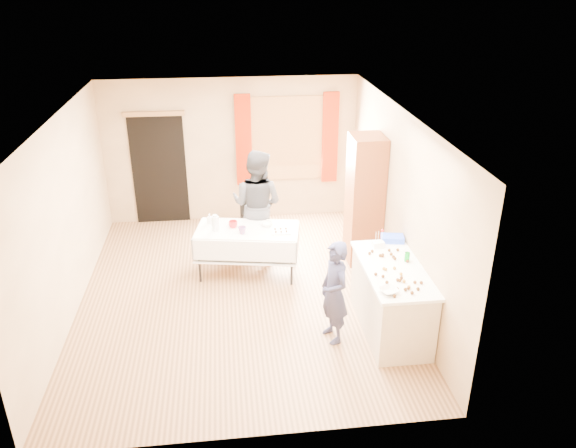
{
  "coord_description": "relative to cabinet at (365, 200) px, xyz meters",
  "views": [
    {
      "loc": [
        -0.14,
        -7.0,
        4.3
      ],
      "look_at": [
        0.7,
        0.0,
        1.07
      ],
      "focal_mm": 35.0,
      "sensor_mm": 36.0,
      "label": 1
    }
  ],
  "objects": [
    {
      "name": "cake_balls",
      "position": [
        -0.13,
        -2.07,
        -0.09
      ],
      "size": [
        0.52,
        1.14,
        0.04
      ],
      "color": "#3F2314",
      "rests_on": "counter"
    },
    {
      "name": "cup_rainbow",
      "position": [
        -1.92,
        -0.41,
        -0.22
      ],
      "size": [
        0.18,
        0.18,
        0.11
      ],
      "primitive_type": "imported",
      "rotation": [
        0.0,
        0.0,
        -0.32
      ],
      "color": "red",
      "rests_on": "party_table"
    },
    {
      "name": "curtain_right",
      "position": [
        -0.21,
        1.83,
        0.48
      ],
      "size": [
        0.28,
        0.06,
        1.65
      ],
      "primitive_type": "cube",
      "color": "#9E1D02",
      "rests_on": "wall_back"
    },
    {
      "name": "cabinet",
      "position": [
        0.0,
        0.0,
        0.0
      ],
      "size": [
        0.5,
        0.6,
        2.04
      ],
      "primitive_type": "cube",
      "color": "brown",
      "rests_on": "floor"
    },
    {
      "name": "bottle",
      "position": [
        -2.39,
        0.02,
        -0.19
      ],
      "size": [
        0.13,
        0.13,
        0.16
      ],
      "primitive_type": "imported",
      "rotation": [
        0.0,
        0.0,
        -0.47
      ],
      "color": "white",
      "rests_on": "party_table"
    },
    {
      "name": "chair",
      "position": [
        -1.65,
        0.67,
        -0.7
      ],
      "size": [
        0.51,
        0.51,
        1.08
      ],
      "rotation": [
        0.0,
        0.0,
        0.17
      ],
      "color": "black",
      "rests_on": "floor"
    },
    {
      "name": "wall_front",
      "position": [
        -1.99,
        -3.6,
        0.28
      ],
      "size": [
        4.5,
        0.02,
        2.6
      ],
      "primitive_type": "cube",
      "color": "tan",
      "rests_on": "floor"
    },
    {
      "name": "mixing_bowl",
      "position": [
        -0.33,
        -2.51,
        -0.09
      ],
      "size": [
        0.33,
        0.33,
        0.05
      ],
      "primitive_type": "imported",
      "rotation": [
        0.0,
        0.0,
        0.33
      ],
      "color": "white",
      "rests_on": "counter"
    },
    {
      "name": "party_table",
      "position": [
        -1.84,
        -0.25,
        -0.58
      ],
      "size": [
        1.64,
        1.05,
        0.75
      ],
      "rotation": [
        0.0,
        0.0,
        -0.18
      ],
      "color": "black",
      "rests_on": "floor"
    },
    {
      "name": "cup_red",
      "position": [
        -2.04,
        -0.18,
        -0.22
      ],
      "size": [
        0.14,
        0.14,
        0.1
      ],
      "primitive_type": "imported",
      "rotation": [
        0.0,
        0.0,
        0.04
      ],
      "color": "red",
      "rests_on": "party_table"
    },
    {
      "name": "ceiling",
      "position": [
        -1.99,
        -0.84,
        1.59
      ],
      "size": [
        4.5,
        5.5,
        0.02
      ],
      "primitive_type": "cube",
      "color": "white",
      "rests_on": "floor"
    },
    {
      "name": "wall_back",
      "position": [
        -1.99,
        1.92,
        0.28
      ],
      "size": [
        4.5,
        0.02,
        2.6
      ],
      "primitive_type": "cube",
      "color": "tan",
      "rests_on": "floor"
    },
    {
      "name": "soda_can",
      "position": [
        0.11,
        -1.8,
        -0.05
      ],
      "size": [
        0.09,
        0.09,
        0.12
      ],
      "primitive_type": "cylinder",
      "rotation": [
        0.0,
        0.0,
        -0.42
      ],
      "color": "#098219",
      "rests_on": "counter"
    },
    {
      "name": "small_bowl",
      "position": [
        -1.54,
        -0.18,
        -0.25
      ],
      "size": [
        0.26,
        0.26,
        0.05
      ],
      "primitive_type": "imported",
      "rotation": [
        0.0,
        0.0,
        -0.28
      ],
      "color": "white",
      "rests_on": "party_table"
    },
    {
      "name": "wall_left",
      "position": [
        -4.25,
        -0.84,
        0.28
      ],
      "size": [
        0.02,
        5.5,
        2.6
      ],
      "primitive_type": "cube",
      "color": "tan",
      "rests_on": "floor"
    },
    {
      "name": "window_frame",
      "position": [
        -0.99,
        1.88,
        0.48
      ],
      "size": [
        1.32,
        0.06,
        1.52
      ],
      "primitive_type": "cube",
      "color": "olive",
      "rests_on": "wall_back"
    },
    {
      "name": "woman",
      "position": [
        -1.65,
        0.35,
        -0.13
      ],
      "size": [
        1.42,
        1.39,
        1.78
      ],
      "primitive_type": "imported",
      "rotation": [
        0.0,
        0.0,
        2.65
      ],
      "color": "black",
      "rests_on": "floor"
    },
    {
      "name": "pitcher",
      "position": [
        -2.3,
        -0.25,
        -0.16
      ],
      "size": [
        0.13,
        0.13,
        0.22
      ],
      "primitive_type": "cylinder",
      "rotation": [
        0.0,
        0.0,
        -0.2
      ],
      "color": "silver",
      "rests_on": "party_table"
    },
    {
      "name": "wall_right",
      "position": [
        0.27,
        -0.84,
        0.28
      ],
      "size": [
        0.02,
        5.5,
        2.6
      ],
      "primitive_type": "cube",
      "color": "tan",
      "rests_on": "floor"
    },
    {
      "name": "curtain_left",
      "position": [
        -1.77,
        1.83,
        0.48
      ],
      "size": [
        0.28,
        0.06,
        1.65
      ],
      "primitive_type": "cube",
      "color": "#9E1D02",
      "rests_on": "wall_back"
    },
    {
      "name": "pastry_tray",
      "position": [
        -1.35,
        -0.43,
        -0.26
      ],
      "size": [
        0.29,
        0.21,
        0.02
      ],
      "primitive_type": "cube",
      "rotation": [
        0.0,
        0.0,
        -0.04
      ],
      "color": "white",
      "rests_on": "party_table"
    },
    {
      "name": "door_lintel",
      "position": [
        -3.29,
        1.86,
        1.0
      ],
      "size": [
        1.05,
        0.06,
        0.08
      ],
      "primitive_type": "cube",
      "color": "olive",
      "rests_on": "wall_back"
    },
    {
      "name": "foam_block",
      "position": [
        -0.15,
        -1.38,
        -0.07
      ],
      "size": [
        0.16,
        0.12,
        0.08
      ],
      "primitive_type": "cube",
      "rotation": [
        0.0,
        0.0,
        0.15
      ],
      "color": "white",
      "rests_on": "counter"
    },
    {
      "name": "blue_basket",
      "position": [
        0.09,
        -1.22,
        -0.07
      ],
      "size": [
        0.33,
        0.25,
        0.08
      ],
      "primitive_type": "cube",
      "rotation": [
        0.0,
        0.0,
        -0.19
      ],
      "color": "blue",
      "rests_on": "counter"
    },
    {
      "name": "doorway",
      "position": [
        -3.29,
        1.89,
        -0.02
      ],
      "size": [
        0.95,
        0.04,
        2.0
      ],
      "primitive_type": "cube",
      "color": "black",
      "rests_on": "floor"
    },
    {
      "name": "girl",
      "position": [
        -0.87,
        -2.05,
        -0.35
      ],
      "size": [
        0.66,
        0.58,
        1.35
      ],
      "primitive_type": "imported",
      "rotation": [
        0.0,
        0.0,
        -1.29
      ],
      "color": "#222446",
      "rests_on": "floor"
    },
    {
      "name": "floor",
      "position": [
        -1.99,
        -0.84,
        -1.03
      ],
      "size": [
        4.5,
        5.5,
        0.02
      ],
      "primitive_type": "cube",
      "color": "#9E7047",
      "rests_on": "ground"
    },
    {
      "name": "counter",
      "position": [
        -0.1,
        -1.94,
        -0.57
      ],
      "size": [
        0.75,
        1.58,
        0.91
      ],
      "color": "beige",
      "rests_on": "floor"
    },
    {
      "name": "window_pane",
      "position": [
        -0.99,
        1.87,
        0.48
      ],
      "size": [
        1.2,
        0.02,
        1.4
      ],
      "primitive_type": "cube",
      "color": "white",
      "rests_on": "wall_back"
    }
  ]
}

